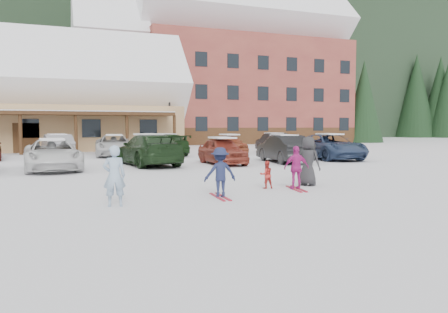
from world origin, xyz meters
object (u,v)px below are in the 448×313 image
object	(u,v)px
alpine_hotel	(225,71)
child_navy	(220,172)
adult_skier	(114,176)
parked_car_5	(284,149)
parked_car_6	(329,147)
child_magenta	(296,168)
lamp_post	(169,104)
toddler_red	(266,175)
parked_car_11	(166,145)
parked_car_10	(114,146)
parked_car_2	(52,155)
parked_car_3	(148,150)
bystander_dark	(308,161)
parked_car_12	(229,144)
parked_car_9	(57,146)
parked_car_4	(222,151)
day_lodge	(3,102)
parked_car_13	(274,143)

from	to	relation	value
alpine_hotel	child_navy	size ratio (longest dim) A/B	22.66
alpine_hotel	adult_skier	world-z (taller)	alpine_hotel
parked_car_5	parked_car_6	bearing A→B (deg)	-159.10
child_magenta	parked_car_6	distance (m)	13.02
alpine_hotel	adult_skier	xyz separation A→B (m)	(-17.66, -39.17, -7.88)
lamp_post	toddler_red	size ratio (longest dim) A/B	7.90
toddler_red	parked_car_11	distance (m)	16.61
parked_car_10	parked_car_2	bearing A→B (deg)	-109.82
toddler_red	parked_car_10	bearing A→B (deg)	-75.37
parked_car_2	parked_car_3	bearing A→B (deg)	7.48
adult_skier	parked_car_2	bearing A→B (deg)	-77.86
bystander_dark	parked_car_6	xyz separation A→B (m)	(7.30, 9.59, -0.06)
parked_car_2	parked_car_12	bearing A→B (deg)	30.94
adult_skier	parked_car_12	xyz separation A→B (m)	(10.07, 18.18, -0.07)
child_navy	parked_car_9	xyz separation A→B (m)	(-4.35, 18.22, 0.03)
adult_skier	parked_car_3	distance (m)	11.28
parked_car_6	parked_car_10	xyz separation A→B (m)	(-11.72, 7.17, -0.05)
adult_skier	child_navy	size ratio (longest dim) A/B	1.09
toddler_red	parked_car_2	bearing A→B (deg)	-47.66
adult_skier	parked_car_9	size ratio (longest dim) A/B	0.34
alpine_hotel	parked_car_5	xyz separation A→B (m)	(-7.54, -29.04, -7.89)
parked_car_4	parked_car_5	distance (m)	3.52
child_navy	parked_car_11	world-z (taller)	parked_car_11
child_navy	parked_car_2	xyz separation A→B (m)	(-4.50, 9.60, 0.00)
parked_car_3	parked_car_9	bearing A→B (deg)	-69.53
day_lodge	parked_car_5	world-z (taller)	day_lodge
parked_car_4	parked_car_11	bearing A→B (deg)	97.68
alpine_hotel	parked_car_12	world-z (taller)	alpine_hotel
parked_car_12	parked_car_13	xyz separation A→B (m)	(3.57, 0.05, 0.03)
toddler_red	parked_car_11	xyz separation A→B (m)	(0.58, 16.60, 0.28)
day_lodge	parked_car_12	world-z (taller)	day_lodge
parked_car_6	parked_car_10	distance (m)	13.74
bystander_dark	parked_car_13	size ratio (longest dim) A/B	0.37
lamp_post	parked_car_6	xyz separation A→B (m)	(6.19, -14.73, -3.11)
child_navy	parked_car_3	size ratio (longest dim) A/B	0.26
parked_car_5	parked_car_11	bearing A→B (deg)	-55.02
child_navy	parked_car_4	xyz separation A→B (m)	(3.70, 9.87, -0.00)
lamp_post	parked_car_13	world-z (taller)	lamp_post
alpine_hotel	parked_car_10	distance (m)	27.21
day_lodge	parked_car_10	xyz separation A→B (m)	(7.64, -10.77, -3.24)
day_lodge	parked_car_6	size ratio (longest dim) A/B	5.36
child_magenta	parked_car_11	bearing A→B (deg)	-78.85
adult_skier	parked_car_2	world-z (taller)	adult_skier
child_navy	parked_car_11	size ratio (longest dim) A/B	0.28
adult_skier	parked_car_11	xyz separation A→B (m)	(5.45, 18.09, -0.04)
lamp_post	parked_car_5	bearing A→B (deg)	-80.78
parked_car_5	parked_car_6	size ratio (longest dim) A/B	0.83
parked_car_13	parked_car_3	bearing A→B (deg)	40.63
toddler_red	bystander_dark	world-z (taller)	bystander_dark
adult_skier	parked_car_10	world-z (taller)	adult_skier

